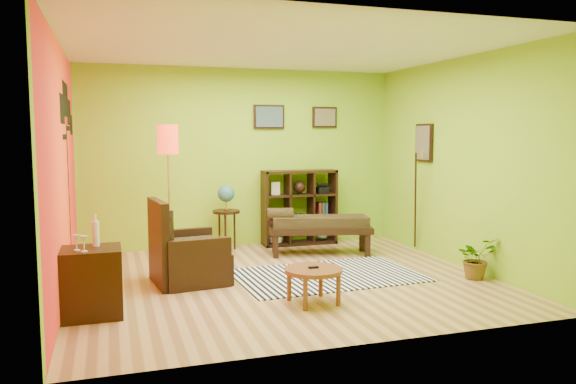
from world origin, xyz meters
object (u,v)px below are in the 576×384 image
object	(u,v)px
potted_plant	(476,262)
cube_shelf	(300,207)
coffee_table	(313,273)
armchair	(185,257)
bench	(317,225)
globe_table	(226,201)
side_cabinet	(92,282)
floor_lamp	(168,152)

from	to	relation	value
potted_plant	cube_shelf	bearing A→B (deg)	116.80
coffee_table	potted_plant	size ratio (longest dim) A/B	1.19
armchair	bench	size ratio (longest dim) A/B	0.64
cube_shelf	bench	xyz separation A→B (m)	(-0.01, -0.82, -0.15)
cube_shelf	potted_plant	bearing A→B (deg)	-63.20
armchair	globe_table	xyz separation A→B (m)	(0.84, 1.68, 0.46)
potted_plant	side_cabinet	bearing A→B (deg)	-179.05
cube_shelf	side_cabinet	bearing A→B (deg)	-138.20
armchair	potted_plant	xyz separation A→B (m)	(3.45, -0.89, -0.11)
side_cabinet	globe_table	distance (m)	3.27
armchair	side_cabinet	world-z (taller)	armchair
floor_lamp	cube_shelf	bearing A→B (deg)	23.84
armchair	globe_table	bearing A→B (deg)	63.36
coffee_table	floor_lamp	distance (m)	2.74
armchair	floor_lamp	size ratio (longest dim) A/B	0.53
side_cabinet	floor_lamp	size ratio (longest dim) A/B	0.52
coffee_table	bench	xyz separation A→B (m)	(0.89, 2.24, 0.12)
globe_table	armchair	bearing A→B (deg)	-116.64
floor_lamp	cube_shelf	xyz separation A→B (m)	(2.17, 0.96, -0.94)
globe_table	floor_lamp	bearing A→B (deg)	-138.59
cube_shelf	bench	world-z (taller)	cube_shelf
floor_lamp	globe_table	bearing A→B (deg)	41.41
floor_lamp	cube_shelf	distance (m)	2.55
coffee_table	armchair	bearing A→B (deg)	133.65
coffee_table	bench	bearing A→B (deg)	68.38
armchair	coffee_table	bearing A→B (deg)	-46.35
cube_shelf	bench	distance (m)	0.83
armchair	floor_lamp	xyz separation A→B (m)	(-0.09, 0.86, 1.23)
side_cabinet	cube_shelf	world-z (taller)	cube_shelf
coffee_table	cube_shelf	world-z (taller)	cube_shelf
bench	potted_plant	distance (m)	2.35
side_cabinet	cube_shelf	bearing A→B (deg)	41.80
side_cabinet	globe_table	xyz separation A→B (m)	(1.88, 2.65, 0.42)
floor_lamp	potted_plant	xyz separation A→B (m)	(3.54, -1.75, -1.34)
coffee_table	globe_table	bearing A→B (deg)	96.64
floor_lamp	bench	world-z (taller)	floor_lamp
floor_lamp	potted_plant	distance (m)	4.17
floor_lamp	armchair	bearing A→B (deg)	-83.98
globe_table	bench	bearing A→B (deg)	-29.10
cube_shelf	potted_plant	world-z (taller)	cube_shelf
globe_table	potted_plant	size ratio (longest dim) A/B	1.97
side_cabinet	cube_shelf	distance (m)	4.18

